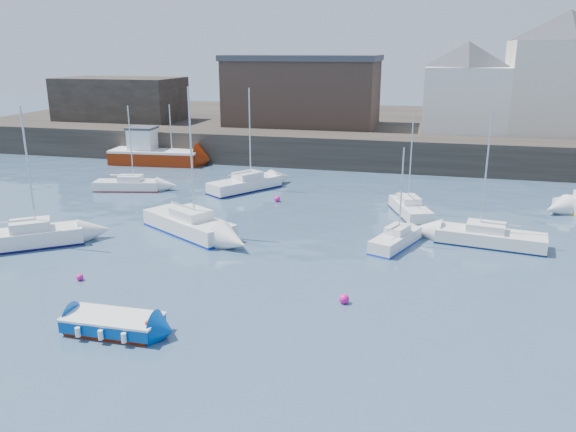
% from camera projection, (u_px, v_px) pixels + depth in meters
% --- Properties ---
extents(water, '(220.00, 220.00, 0.00)m').
position_uv_depth(water, '(215.00, 335.00, 22.48)').
color(water, '#2D4760').
rests_on(water, ground).
extents(quay_wall, '(90.00, 5.00, 3.00)m').
position_uv_depth(quay_wall, '(345.00, 151.00, 54.59)').
color(quay_wall, '#28231E').
rests_on(quay_wall, ground).
extents(land_strip, '(90.00, 32.00, 2.80)m').
position_uv_depth(land_strip, '(366.00, 128.00, 71.35)').
color(land_strip, '#28231E').
rests_on(land_strip, ground).
extents(bldg_east_a, '(13.36, 13.36, 11.80)m').
position_uv_depth(bldg_east_a, '(563.00, 73.00, 54.34)').
color(bldg_east_a, beige).
rests_on(bldg_east_a, land_strip).
extents(bldg_east_d, '(11.14, 11.14, 8.95)m').
position_uv_depth(bldg_east_d, '(465.00, 87.00, 56.39)').
color(bldg_east_d, white).
rests_on(bldg_east_d, land_strip).
extents(warehouse, '(16.40, 10.40, 7.60)m').
position_uv_depth(warehouse, '(304.00, 90.00, 61.96)').
color(warehouse, '#3D2D26').
rests_on(warehouse, land_strip).
extents(bldg_west, '(14.00, 8.00, 5.00)m').
position_uv_depth(bldg_west, '(121.00, 99.00, 66.55)').
color(bldg_west, '#353028').
rests_on(bldg_west, land_strip).
extents(blue_dinghy, '(3.95, 2.07, 0.75)m').
position_uv_depth(blue_dinghy, '(113.00, 323.00, 22.51)').
color(blue_dinghy, maroon).
rests_on(blue_dinghy, ground).
extents(fishing_boat, '(9.12, 4.12, 5.86)m').
position_uv_depth(fishing_boat, '(153.00, 152.00, 55.78)').
color(fishing_boat, maroon).
rests_on(fishing_boat, ground).
extents(sailboat_a, '(6.13, 5.28, 8.03)m').
position_uv_depth(sailboat_a, '(27.00, 237.00, 32.35)').
color(sailboat_a, white).
rests_on(sailboat_a, ground).
extents(sailboat_b, '(7.10, 5.49, 8.94)m').
position_uv_depth(sailboat_b, '(189.00, 224.00, 34.76)').
color(sailboat_b, white).
rests_on(sailboat_b, ground).
extents(sailboat_c, '(2.91, 4.56, 5.74)m').
position_uv_depth(sailboat_c, '(396.00, 239.00, 32.38)').
color(sailboat_c, white).
rests_on(sailboat_c, ground).
extents(sailboat_d, '(6.37, 2.91, 7.82)m').
position_uv_depth(sailboat_d, '(490.00, 237.00, 32.63)').
color(sailboat_d, white).
rests_on(sailboat_d, ground).
extents(sailboat_e, '(5.51, 2.82, 6.78)m').
position_uv_depth(sailboat_e, '(128.00, 185.00, 45.43)').
color(sailboat_e, white).
rests_on(sailboat_e, ground).
extents(sailboat_f, '(3.27, 5.32, 6.60)m').
position_uv_depth(sailboat_f, '(410.00, 209.00, 38.56)').
color(sailboat_f, white).
rests_on(sailboat_f, ground).
extents(sailboat_h, '(5.20, 6.35, 8.11)m').
position_uv_depth(sailboat_h, '(245.00, 184.00, 45.33)').
color(sailboat_h, white).
rests_on(sailboat_h, ground).
extents(buoy_near, '(0.34, 0.34, 0.34)m').
position_uv_depth(buoy_near, '(80.00, 280.00, 27.76)').
color(buoy_near, '#EF108F').
rests_on(buoy_near, ground).
extents(buoy_mid, '(0.46, 0.46, 0.46)m').
position_uv_depth(buoy_mid, '(344.00, 303.00, 25.26)').
color(buoy_mid, '#EF108F').
rests_on(buoy_mid, ground).
extents(buoy_far, '(0.44, 0.44, 0.44)m').
position_uv_depth(buoy_far, '(277.00, 202.00, 42.12)').
color(buoy_far, '#EF108F').
rests_on(buoy_far, ground).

